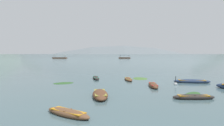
% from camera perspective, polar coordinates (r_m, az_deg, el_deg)
% --- Properties ---
extents(ground_plane, '(6000.00, 6000.00, 0.00)m').
position_cam_1_polar(ground_plane, '(1505.95, -1.62, 2.79)').
color(ground_plane, '#476066').
extents(mountain_1, '(847.11, 847.11, 220.53)m').
position_cam_1_polar(mountain_1, '(2331.13, -21.17, 5.36)').
color(mountain_1, '#56665B').
rests_on(mountain_1, ground).
extents(mountain_2, '(1806.01, 1806.01, 530.10)m').
position_cam_1_polar(mountain_2, '(1850.20, 1.21, 11.05)').
color(mountain_2, slate).
rests_on(mountain_2, ground).
extents(mountain_3, '(815.55, 815.55, 204.83)m').
position_cam_1_polar(mountain_3, '(2047.24, 24.02, 5.44)').
color(mountain_3, '#4C5B56').
rests_on(mountain_3, ground).
extents(rowboat_0, '(1.14, 3.46, 0.52)m').
position_cam_1_polar(rowboat_0, '(20.88, 12.33, -6.58)').
color(rowboat_0, brown).
rests_on(rowboat_0, ground).
extents(rowboat_1, '(1.57, 3.94, 0.60)m').
position_cam_1_polar(rowboat_1, '(15.88, -3.60, -9.45)').
color(rowboat_1, brown).
rests_on(rowboat_1, ground).
extents(rowboat_2, '(1.04, 3.40, 0.41)m').
position_cam_1_polar(rowboat_2, '(25.48, 4.95, -4.89)').
color(rowboat_2, brown).
rests_on(rowboat_2, ground).
extents(rowboat_3, '(3.35, 0.91, 0.47)m').
position_cam_1_polar(rowboat_3, '(16.43, 23.38, -9.41)').
color(rowboat_3, '#2D2826').
rests_on(rowboat_3, ground).
extents(rowboat_4, '(1.35, 3.48, 0.46)m').
position_cam_1_polar(rowboat_4, '(26.73, -4.89, -4.49)').
color(rowboat_4, '#2D2826').
rests_on(rowboat_4, ground).
extents(rowboat_7, '(3.18, 2.62, 0.44)m').
position_cam_1_polar(rowboat_7, '(11.61, -13.16, -14.45)').
color(rowboat_7, brown).
rests_on(rowboat_7, ground).
extents(rowboat_8, '(4.47, 1.85, 0.52)m').
position_cam_1_polar(rowboat_8, '(25.22, 22.94, -5.11)').
color(rowboat_8, navy).
rests_on(rowboat_8, ground).
extents(ferry_0, '(10.25, 4.58, 2.54)m').
position_cam_1_polar(ferry_0, '(138.61, -15.51, 1.52)').
color(ferry_0, brown).
rests_on(ferry_0, ground).
extents(ferry_1, '(8.59, 4.15, 2.54)m').
position_cam_1_polar(ferry_1, '(135.14, 3.81, 1.59)').
color(ferry_1, brown).
rests_on(ferry_1, ground).
extents(mooring_buoy, '(0.38, 0.38, 1.11)m').
position_cam_1_polar(mooring_buoy, '(22.79, 18.62, -6.03)').
color(mooring_buoy, silver).
rests_on(mooring_buoy, ground).
extents(weed_patch_1, '(2.24, 3.04, 0.14)m').
position_cam_1_polar(weed_patch_1, '(27.23, 8.50, -4.68)').
color(weed_patch_1, '#477033').
rests_on(weed_patch_1, ground).
extents(weed_patch_2, '(2.77, 3.09, 0.14)m').
position_cam_1_polar(weed_patch_2, '(18.00, 23.06, -8.82)').
color(weed_patch_2, '#2D5628').
rests_on(weed_patch_2, ground).
extents(weed_patch_6, '(2.83, 2.41, 0.14)m').
position_cam_1_polar(weed_patch_6, '(23.53, -14.41, -5.94)').
color(weed_patch_6, '#2D5628').
rests_on(weed_patch_6, ground).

